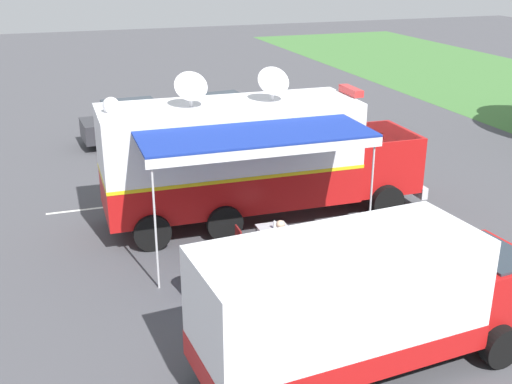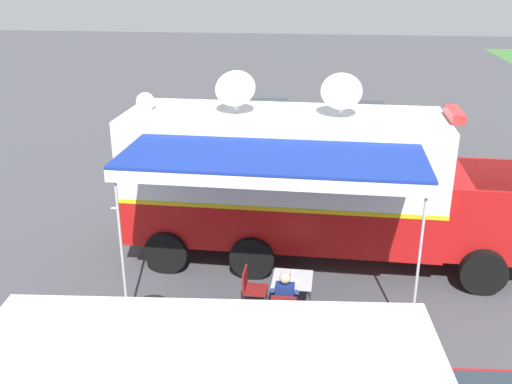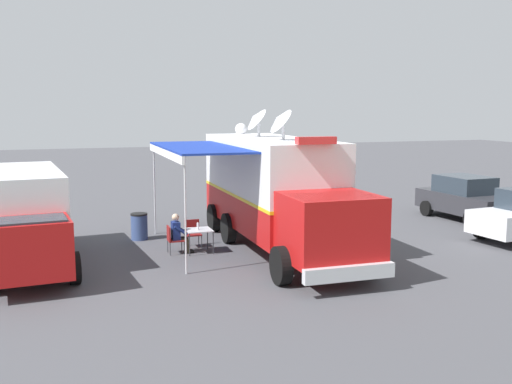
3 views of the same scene
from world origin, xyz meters
name	(u,v)px [view 3 (image 3 of 3)]	position (x,y,z in m)	size (l,w,h in m)	color
ground_plane	(269,244)	(0.00, 0.00, 0.00)	(100.00, 100.00, 0.00)	#47474C
lot_stripe	(298,224)	(-2.21, -2.77, 0.00)	(0.12, 4.80, 0.01)	silver
command_truck	(276,189)	(0.05, 0.75, 1.95)	(4.95, 9.53, 4.53)	#B71414
folding_table	(199,231)	(2.49, 0.42, 0.67)	(0.81, 0.81, 0.73)	silver
water_bottle	(198,226)	(2.52, 0.41, 0.83)	(0.07, 0.07, 0.22)	silver
folding_chair_at_table	(173,237)	(3.29, 0.31, 0.51)	(0.49, 0.49, 0.87)	maroon
folding_chair_beside_table	(193,231)	(2.49, -0.43, 0.51)	(0.49, 0.49, 0.87)	maroon
seated_responder	(179,233)	(3.10, 0.31, 0.65)	(0.67, 0.56, 1.25)	navy
trash_bin	(139,226)	(3.98, -2.04, 0.46)	(0.57, 0.57, 0.91)	#384C7F
support_truck	(24,218)	(7.54, 0.25, 1.39)	(2.77, 6.95, 2.70)	white
car_far_corner	(466,198)	(-8.95, -1.43, 0.88)	(2.19, 4.29, 1.76)	#2D2D33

